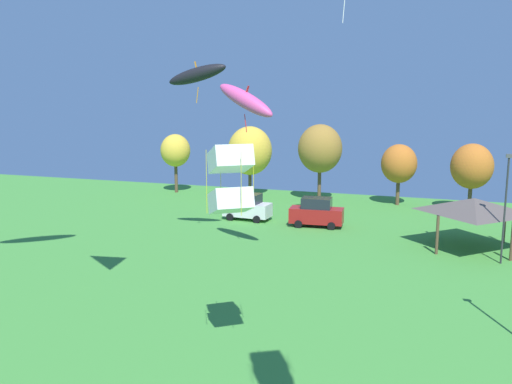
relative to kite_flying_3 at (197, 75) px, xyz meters
name	(u,v)px	position (x,y,z in m)	size (l,w,h in m)	color
kite_flying_3	(197,75)	(0.00, 0.00, 0.00)	(4.47, 1.06, 2.87)	black
kite_flying_5	(83,18)	(1.15, -13.77, 1.78)	(3.27, 3.09, 0.04)	red
kite_flying_6	(246,100)	(4.39, -2.52, -1.68)	(4.55, 2.45, 3.31)	#E54C93
kite_flying_8	(231,180)	(8.55, -15.64, -4.53)	(2.08, 2.11, 2.73)	white
parked_car_leftmost	(247,207)	(0.25, 9.26, -10.86)	(4.14, 2.20, 2.30)	silver
parked_car_second_from_left	(316,212)	(6.48, 8.71, -10.82)	(4.45, 2.22, 2.41)	maroon
park_pavilion	(474,205)	(18.25, 5.79, -8.92)	(5.96, 6.00, 3.60)	brown
light_post_1	(505,203)	(19.88, 2.60, -8.07)	(0.36, 0.20, 7.04)	#2D2D33
treeline_tree_0	(175,151)	(-11.97, 19.73, -7.33)	(3.28, 3.28, 6.51)	brown
treeline_tree_1	(250,151)	(-3.58, 20.77, -7.17)	(4.76, 4.76, 7.46)	brown
treeline_tree_2	(320,149)	(4.23, 20.12, -6.65)	(4.49, 4.49, 7.83)	brown
treeline_tree_3	(399,164)	(12.07, 20.28, -7.91)	(3.46, 3.46, 6.01)	brown
treeline_tree_4	(472,166)	(18.65, 19.05, -7.75)	(3.80, 3.80, 6.35)	brown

